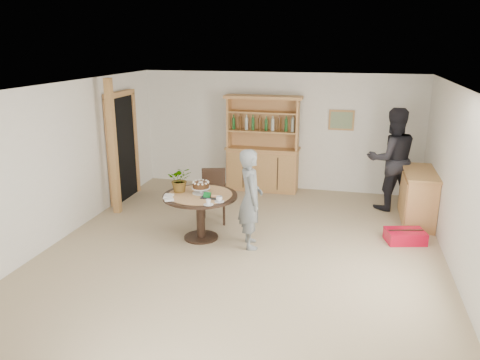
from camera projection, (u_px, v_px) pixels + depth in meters
name	position (u px, v px, depth m)	size (l,w,h in m)	color
ground	(242.00, 253.00, 7.16)	(7.00, 7.00, 0.00)	tan
room_shell	(242.00, 142.00, 6.67)	(6.04, 7.04, 2.52)	white
doorway	(122.00, 146.00, 9.36)	(0.13, 1.10, 2.18)	black
pine_post	(113.00, 148.00, 8.52)	(0.12, 0.12, 2.50)	tan
hutch	(263.00, 159.00, 10.05)	(1.62, 0.54, 2.04)	tan
sideboard	(418.00, 197.00, 8.27)	(0.54, 1.26, 0.94)	tan
dining_table	(200.00, 203.00, 7.54)	(1.20, 1.20, 0.76)	black
dining_chair	(214.00, 192.00, 8.33)	(0.52, 0.52, 0.95)	black
birthday_cake	(201.00, 186.00, 7.50)	(0.30, 0.30, 0.20)	white
flower_vase	(180.00, 179.00, 7.56)	(0.38, 0.33, 0.42)	#3F7233
gift_tray	(211.00, 196.00, 7.32)	(0.30, 0.20, 0.08)	black
coffee_cup_a	(219.00, 199.00, 7.13)	(0.15, 0.15, 0.09)	silver
coffee_cup_b	(208.00, 203.00, 7.00)	(0.15, 0.15, 0.08)	silver
napkins	(169.00, 197.00, 7.29)	(0.24, 0.33, 0.03)	white
teen_boy	(251.00, 199.00, 7.20)	(0.57, 0.38, 1.57)	slate
adult_person	(392.00, 159.00, 8.82)	(0.95, 0.74, 1.95)	black
red_suitcase	(405.00, 236.00, 7.52)	(0.68, 0.54, 0.21)	red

